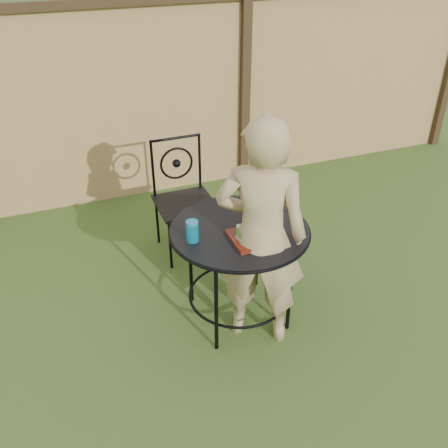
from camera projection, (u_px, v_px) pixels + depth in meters
name	position (u px, v px, depth m)	size (l,w,h in m)	color
ground	(191.00, 339.00, 3.38)	(60.00, 60.00, 0.00)	#214115
fence	(114.00, 105.00, 4.62)	(8.00, 0.12, 1.90)	tan
patio_table	(239.00, 246.00, 3.29)	(0.92, 0.92, 0.72)	black
patio_chair	(183.00, 195.00, 4.07)	(0.46, 0.46, 0.95)	black
diner	(261.00, 236.00, 3.05)	(0.57, 0.37, 1.55)	tan
salad_plate	(253.00, 238.00, 3.11)	(0.27, 0.27, 0.02)	#4E130B
salad	(253.00, 231.00, 3.08)	(0.21, 0.21, 0.08)	#235614
fork	(255.00, 212.00, 3.01)	(0.01, 0.01, 0.18)	silver
drinking_glass	(192.00, 231.00, 3.06)	(0.08, 0.08, 0.14)	#0C7190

